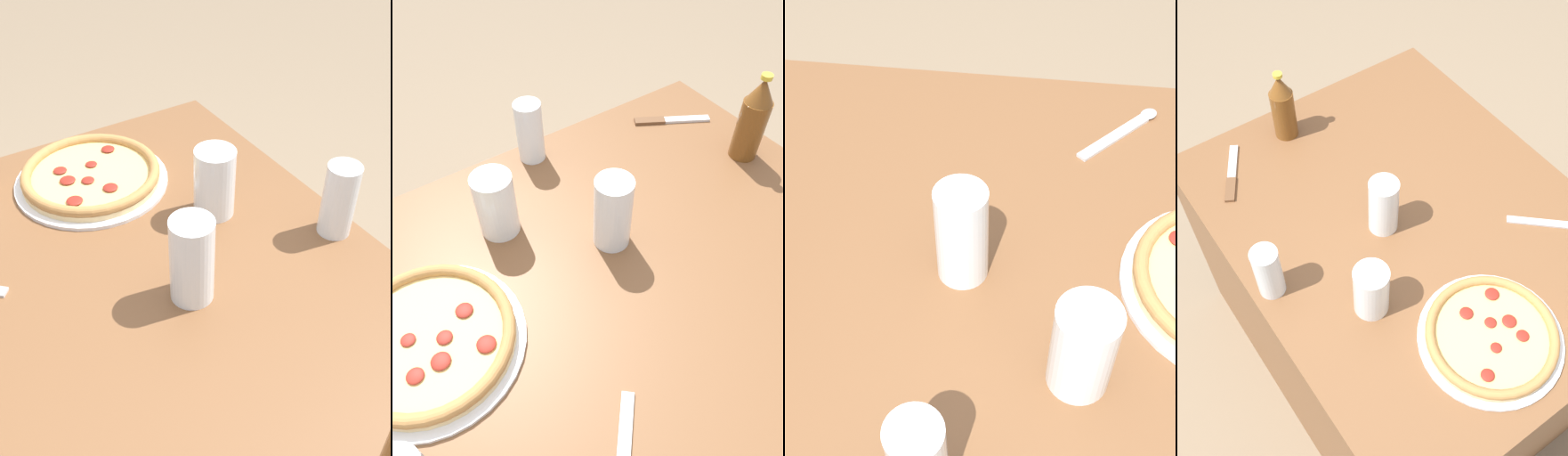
% 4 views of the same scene
% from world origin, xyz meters
% --- Properties ---
extents(ground_plane, '(8.00, 8.00, 0.00)m').
position_xyz_m(ground_plane, '(0.00, 0.00, 0.00)').
color(ground_plane, '#847056').
extents(table, '(1.12, 0.87, 0.74)m').
position_xyz_m(table, '(0.00, 0.00, 0.37)').
color(table, brown).
rests_on(table, ground_plane).
extents(pizza_margherita, '(0.32, 0.32, 0.04)m').
position_xyz_m(pizza_margherita, '(-0.36, 0.05, 0.76)').
color(pizza_margherita, silver).
rests_on(pizza_margherita, table).
extents(glass_mango_juice, '(0.08, 0.08, 0.14)m').
position_xyz_m(glass_mango_juice, '(-0.14, 0.22, 0.80)').
color(glass_mango_juice, white).
rests_on(glass_mango_juice, table).
extents(glass_red_wine, '(0.06, 0.06, 0.15)m').
position_xyz_m(glass_red_wine, '(0.03, 0.38, 0.81)').
color(glass_red_wine, white).
rests_on(glass_red_wine, table).
extents(glass_iced_tea, '(0.07, 0.07, 0.16)m').
position_xyz_m(glass_iced_tea, '(0.03, 0.06, 0.81)').
color(glass_iced_tea, white).
rests_on(glass_iced_tea, table).
extents(beer_bottle, '(0.07, 0.07, 0.21)m').
position_xyz_m(beer_bottle, '(0.45, 0.10, 0.84)').
color(beer_bottle, brown).
rests_on(beer_bottle, table).
extents(knife, '(0.18, 0.12, 0.01)m').
position_xyz_m(knife, '(0.40, 0.30, 0.74)').
color(knife, brown).
rests_on(knife, table).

